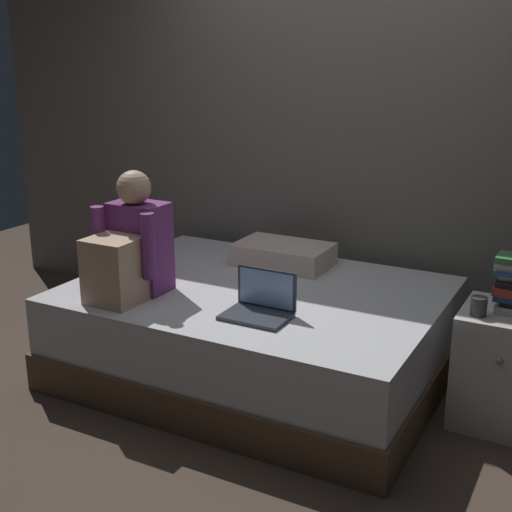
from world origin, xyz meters
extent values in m
plane|color=#47382D|center=(0.00, 0.00, 0.00)|extent=(8.00, 8.00, 0.00)
cube|color=slate|center=(0.00, 1.20, 1.35)|extent=(5.60, 0.10, 2.70)
cube|color=brown|center=(-0.20, 0.30, 0.10)|extent=(2.00, 1.50, 0.21)
cube|color=silver|center=(-0.20, 0.30, 0.36)|extent=(1.96, 1.46, 0.31)
cube|color=beige|center=(1.10, 0.42, 0.29)|extent=(0.44, 0.44, 0.58)
sphere|color=gray|center=(1.10, 0.20, 0.42)|extent=(0.04, 0.04, 0.04)
cube|color=#75337A|center=(-0.74, -0.01, 0.76)|extent=(0.30, 0.20, 0.48)
sphere|color=tan|center=(-0.74, -0.04, 1.08)|extent=(0.18, 0.18, 0.18)
cube|color=tan|center=(-0.74, -0.23, 0.69)|extent=(0.26, 0.24, 0.34)
cylinder|color=#75337A|center=(-0.90, -0.15, 0.82)|extent=(0.07, 0.07, 0.34)
cylinder|color=#75337A|center=(-0.58, -0.15, 0.82)|extent=(0.07, 0.07, 0.34)
cube|color=#333842|center=(0.01, -0.09, 0.53)|extent=(0.32, 0.22, 0.02)
cube|color=#333842|center=(0.01, 0.02, 0.64)|extent=(0.32, 0.01, 0.20)
cube|color=#8CB2EA|center=(0.01, 0.01, 0.64)|extent=(0.29, 0.00, 0.18)
cube|color=beige|center=(-0.26, 0.75, 0.58)|extent=(0.56, 0.36, 0.13)
cylinder|color=#3D3D42|center=(0.97, 0.30, 0.62)|extent=(0.08, 0.08, 0.09)
camera|label=1|loc=(1.46, -2.80, 1.76)|focal=47.97mm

